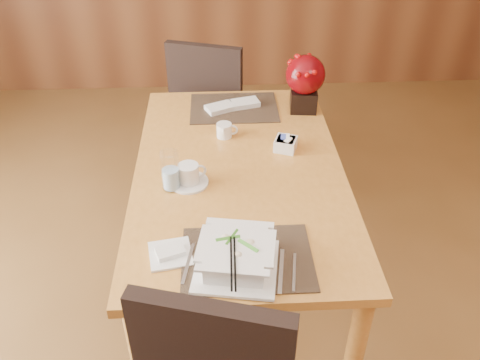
{
  "coord_description": "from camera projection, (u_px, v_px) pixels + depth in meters",
  "views": [
    {
      "loc": [
        -0.09,
        -1.2,
        2.0
      ],
      "look_at": [
        -0.01,
        0.35,
        0.87
      ],
      "focal_mm": 38.0,
      "sensor_mm": 36.0,
      "label": 1
    }
  ],
  "objects": [
    {
      "name": "sugar_caddy",
      "position": [
        286.0,
        144.0,
        2.3
      ],
      "size": [
        0.12,
        0.12,
        0.06
      ],
      "primitive_type": "cube",
      "rotation": [
        0.0,
        0.0,
        -0.35
      ],
      "color": "white",
      "rests_on": "dining_table"
    },
    {
      "name": "creamer_jug",
      "position": [
        224.0,
        130.0,
        2.39
      ],
      "size": [
        0.1,
        0.1,
        0.07
      ],
      "primitive_type": null,
      "rotation": [
        0.0,
        0.0,
        -0.09
      ],
      "color": "white",
      "rests_on": "dining_table"
    },
    {
      "name": "bread_plate",
      "position": [
        170.0,
        254.0,
        1.76
      ],
      "size": [
        0.17,
        0.17,
        0.01
      ],
      "primitive_type": "cube",
      "rotation": [
        0.0,
        0.0,
        0.17
      ],
      "color": "white",
      "rests_on": "dining_table"
    },
    {
      "name": "far_chair",
      "position": [
        212.0,
        105.0,
        3.09
      ],
      "size": [
        0.57,
        0.57,
        0.98
      ],
      "rotation": [
        0.0,
        0.0,
        2.83
      ],
      "color": "black",
      "rests_on": "ground"
    },
    {
      "name": "berry_decor",
      "position": [
        305.0,
        80.0,
        2.53
      ],
      "size": [
        0.2,
        0.2,
        0.29
      ],
      "rotation": [
        0.0,
        0.0,
        -0.1
      ],
      "color": "black",
      "rests_on": "dining_table"
    },
    {
      "name": "placemat_near",
      "position": [
        247.0,
        258.0,
        1.75
      ],
      "size": [
        0.45,
        0.33,
        0.01
      ],
      "primitive_type": "cube",
      "color": "black",
      "rests_on": "dining_table"
    },
    {
      "name": "dining_table",
      "position": [
        239.0,
        186.0,
        2.25
      ],
      "size": [
        0.9,
        1.5,
        0.75
      ],
      "color": "#CC8838",
      "rests_on": "ground"
    },
    {
      "name": "soup_setting",
      "position": [
        236.0,
        257.0,
        1.68
      ],
      "size": [
        0.31,
        0.31,
        0.11
      ],
      "rotation": [
        0.0,
        0.0,
        -0.16
      ],
      "color": "white",
      "rests_on": "dining_table"
    },
    {
      "name": "placemat_far",
      "position": [
        234.0,
        108.0,
        2.63
      ],
      "size": [
        0.45,
        0.33,
        0.01
      ],
      "primitive_type": "cube",
      "color": "black",
      "rests_on": "dining_table"
    },
    {
      "name": "coffee_cup",
      "position": [
        189.0,
        176.0,
        2.08
      ],
      "size": [
        0.16,
        0.16,
        0.09
      ],
      "rotation": [
        0.0,
        0.0,
        0.25
      ],
      "color": "white",
      "rests_on": "dining_table"
    },
    {
      "name": "napkins_far",
      "position": [
        234.0,
        105.0,
        2.63
      ],
      "size": [
        0.3,
        0.19,
        0.03
      ],
      "primitive_type": null,
      "rotation": [
        0.0,
        0.0,
        0.33
      ],
      "color": "silver",
      "rests_on": "dining_table"
    },
    {
      "name": "water_glass",
      "position": [
        170.0,
        171.0,
        2.03
      ],
      "size": [
        0.09,
        0.09,
        0.17
      ],
      "primitive_type": "cylinder",
      "rotation": [
        0.0,
        0.0,
        -0.26
      ],
      "color": "silver",
      "rests_on": "dining_table"
    }
  ]
}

